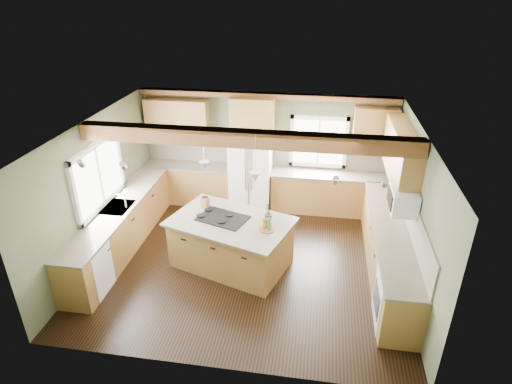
# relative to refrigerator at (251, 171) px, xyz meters

# --- Properties ---
(floor) EXTENTS (5.60, 5.60, 0.00)m
(floor) POSITION_rel_refrigerator_xyz_m (0.30, -2.12, -0.90)
(floor) COLOR black
(floor) RESTS_ON ground
(ceiling) EXTENTS (5.60, 5.60, 0.00)m
(ceiling) POSITION_rel_refrigerator_xyz_m (0.30, -2.12, 1.70)
(ceiling) COLOR silver
(ceiling) RESTS_ON wall_back
(wall_back) EXTENTS (5.60, 0.00, 5.60)m
(wall_back) POSITION_rel_refrigerator_xyz_m (0.30, 0.38, 0.40)
(wall_back) COLOR #4A5139
(wall_back) RESTS_ON ground
(wall_left) EXTENTS (0.00, 5.00, 5.00)m
(wall_left) POSITION_rel_refrigerator_xyz_m (-2.50, -2.12, 0.40)
(wall_left) COLOR #4A5139
(wall_left) RESTS_ON ground
(wall_right) EXTENTS (0.00, 5.00, 5.00)m
(wall_right) POSITION_rel_refrigerator_xyz_m (3.10, -2.12, 0.40)
(wall_right) COLOR #4A5139
(wall_right) RESTS_ON ground
(ceiling_beam) EXTENTS (5.55, 0.26, 0.26)m
(ceiling_beam) POSITION_rel_refrigerator_xyz_m (0.30, -2.25, 1.57)
(ceiling_beam) COLOR #5A3319
(ceiling_beam) RESTS_ON ceiling
(soffit_trim) EXTENTS (5.55, 0.20, 0.10)m
(soffit_trim) POSITION_rel_refrigerator_xyz_m (0.30, 0.28, 1.64)
(soffit_trim) COLOR #5A3319
(soffit_trim) RESTS_ON ceiling
(backsplash_back) EXTENTS (5.58, 0.03, 0.58)m
(backsplash_back) POSITION_rel_refrigerator_xyz_m (0.30, 0.36, 0.31)
(backsplash_back) COLOR brown
(backsplash_back) RESTS_ON wall_back
(backsplash_right) EXTENTS (0.03, 3.70, 0.58)m
(backsplash_right) POSITION_rel_refrigerator_xyz_m (3.08, -2.07, 0.31)
(backsplash_right) COLOR brown
(backsplash_right) RESTS_ON wall_right
(base_cab_back_left) EXTENTS (2.02, 0.60, 0.88)m
(base_cab_back_left) POSITION_rel_refrigerator_xyz_m (-1.49, 0.08, -0.46)
(base_cab_back_left) COLOR brown
(base_cab_back_left) RESTS_ON floor
(counter_back_left) EXTENTS (2.06, 0.64, 0.04)m
(counter_back_left) POSITION_rel_refrigerator_xyz_m (-1.49, 0.08, 0.00)
(counter_back_left) COLOR #4C4338
(counter_back_left) RESTS_ON base_cab_back_left
(base_cab_back_right) EXTENTS (2.62, 0.60, 0.88)m
(base_cab_back_right) POSITION_rel_refrigerator_xyz_m (1.79, 0.08, -0.46)
(base_cab_back_right) COLOR brown
(base_cab_back_right) RESTS_ON floor
(counter_back_right) EXTENTS (2.66, 0.64, 0.04)m
(counter_back_right) POSITION_rel_refrigerator_xyz_m (1.79, 0.08, 0.00)
(counter_back_right) COLOR #4C4338
(counter_back_right) RESTS_ON base_cab_back_right
(base_cab_left) EXTENTS (0.60, 3.70, 0.88)m
(base_cab_left) POSITION_rel_refrigerator_xyz_m (-2.20, -2.07, -0.46)
(base_cab_left) COLOR brown
(base_cab_left) RESTS_ON floor
(counter_left) EXTENTS (0.64, 3.74, 0.04)m
(counter_left) POSITION_rel_refrigerator_xyz_m (-2.20, -2.07, 0.00)
(counter_left) COLOR #4C4338
(counter_left) RESTS_ON base_cab_left
(base_cab_right) EXTENTS (0.60, 3.70, 0.88)m
(base_cab_right) POSITION_rel_refrigerator_xyz_m (2.80, -2.07, -0.46)
(base_cab_right) COLOR brown
(base_cab_right) RESTS_ON floor
(counter_right) EXTENTS (0.64, 3.74, 0.04)m
(counter_right) POSITION_rel_refrigerator_xyz_m (2.80, -2.07, 0.00)
(counter_right) COLOR #4C4338
(counter_right) RESTS_ON base_cab_right
(upper_cab_back_left) EXTENTS (1.40, 0.35, 0.90)m
(upper_cab_back_left) POSITION_rel_refrigerator_xyz_m (-1.69, 0.21, 1.05)
(upper_cab_back_left) COLOR brown
(upper_cab_back_left) RESTS_ON wall_back
(upper_cab_over_fridge) EXTENTS (0.96, 0.35, 0.70)m
(upper_cab_over_fridge) POSITION_rel_refrigerator_xyz_m (-0.00, 0.21, 1.25)
(upper_cab_over_fridge) COLOR brown
(upper_cab_over_fridge) RESTS_ON wall_back
(upper_cab_right) EXTENTS (0.35, 2.20, 0.90)m
(upper_cab_right) POSITION_rel_refrigerator_xyz_m (2.92, -1.22, 1.05)
(upper_cab_right) COLOR brown
(upper_cab_right) RESTS_ON wall_right
(upper_cab_back_corner) EXTENTS (0.90, 0.35, 0.90)m
(upper_cab_back_corner) POSITION_rel_refrigerator_xyz_m (2.60, 0.21, 1.05)
(upper_cab_back_corner) COLOR brown
(upper_cab_back_corner) RESTS_ON wall_back
(window_left) EXTENTS (0.04, 1.60, 1.05)m
(window_left) POSITION_rel_refrigerator_xyz_m (-2.48, -2.07, 0.65)
(window_left) COLOR white
(window_left) RESTS_ON wall_left
(window_back) EXTENTS (1.10, 0.04, 1.00)m
(window_back) POSITION_rel_refrigerator_xyz_m (1.45, 0.36, 0.65)
(window_back) COLOR white
(window_back) RESTS_ON wall_back
(sink) EXTENTS (0.50, 0.65, 0.03)m
(sink) POSITION_rel_refrigerator_xyz_m (-2.20, -2.07, 0.01)
(sink) COLOR #262628
(sink) RESTS_ON counter_left
(faucet) EXTENTS (0.02, 0.02, 0.28)m
(faucet) POSITION_rel_refrigerator_xyz_m (-2.02, -2.07, 0.15)
(faucet) COLOR #B2B2B7
(faucet) RESTS_ON sink
(dishwasher) EXTENTS (0.60, 0.60, 0.84)m
(dishwasher) POSITION_rel_refrigerator_xyz_m (-2.19, -3.37, -0.47)
(dishwasher) COLOR white
(dishwasher) RESTS_ON floor
(oven) EXTENTS (0.60, 0.72, 0.84)m
(oven) POSITION_rel_refrigerator_xyz_m (2.79, -3.37, -0.47)
(oven) COLOR white
(oven) RESTS_ON floor
(microwave) EXTENTS (0.40, 0.70, 0.38)m
(microwave) POSITION_rel_refrigerator_xyz_m (2.88, -2.17, 0.65)
(microwave) COLOR white
(microwave) RESTS_ON wall_right
(pendant_left) EXTENTS (0.18, 0.18, 0.16)m
(pendant_left) POSITION_rel_refrigerator_xyz_m (-0.45, -2.09, 0.98)
(pendant_left) COLOR #B2B2B7
(pendant_left) RESTS_ON ceiling
(pendant_right) EXTENTS (0.18, 0.18, 0.16)m
(pendant_right) POSITION_rel_refrigerator_xyz_m (0.48, -2.40, 0.98)
(pendant_right) COLOR #B2B2B7
(pendant_right) RESTS_ON ceiling
(refrigerator) EXTENTS (0.90, 0.74, 1.80)m
(refrigerator) POSITION_rel_refrigerator_xyz_m (0.00, 0.00, 0.00)
(refrigerator) COLOR white
(refrigerator) RESTS_ON floor
(island) EXTENTS (2.25, 1.76, 0.88)m
(island) POSITION_rel_refrigerator_xyz_m (0.01, -2.25, -0.46)
(island) COLOR brown
(island) RESTS_ON floor
(island_top) EXTENTS (2.41, 1.93, 0.04)m
(island_top) POSITION_rel_refrigerator_xyz_m (0.01, -2.25, 0.00)
(island_top) COLOR #4C4338
(island_top) RESTS_ON island
(cooktop) EXTENTS (0.99, 0.81, 0.02)m
(cooktop) POSITION_rel_refrigerator_xyz_m (-0.14, -2.19, 0.03)
(cooktop) COLOR black
(cooktop) RESTS_ON island_top
(knife_block) EXTENTS (0.16, 0.14, 0.21)m
(knife_block) POSITION_rel_refrigerator_xyz_m (-0.54, -1.87, 0.13)
(knife_block) COLOR brown
(knife_block) RESTS_ON island_top
(utensil_crock) EXTENTS (0.14, 0.14, 0.16)m
(utensil_crock) POSITION_rel_refrigerator_xyz_m (0.67, -2.20, 0.10)
(utensil_crock) COLOR #423935
(utensil_crock) RESTS_ON island_top
(bottle_tray) EXTENTS (0.34, 0.34, 0.24)m
(bottle_tray) POSITION_rel_refrigerator_xyz_m (0.68, -2.45, 0.14)
(bottle_tray) COLOR brown
(bottle_tray) RESTS_ON island_top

